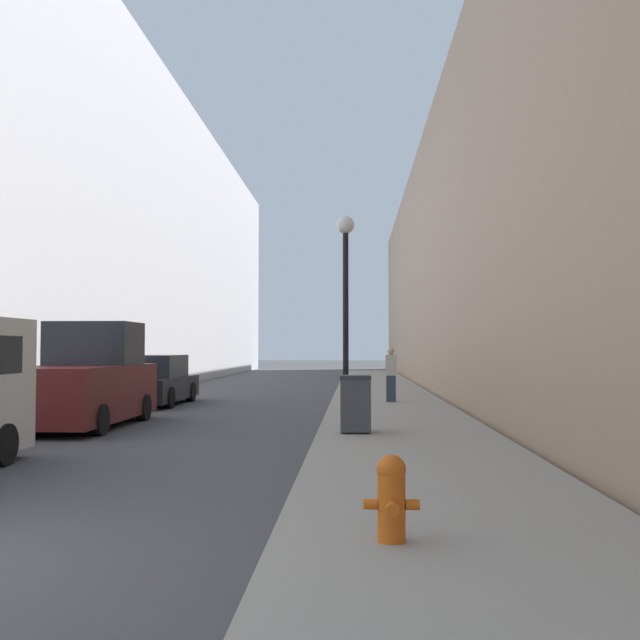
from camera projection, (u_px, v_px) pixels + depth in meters
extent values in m
cube|color=gray|center=(387.00, 401.00, 23.13)|extent=(3.54, 60.00, 0.13)
cube|color=#BCBCC1|center=(37.00, 230.00, 32.15)|extent=(12.00, 60.00, 14.28)
cube|color=#9E7F66|center=(559.00, 264.00, 30.94)|extent=(12.00, 60.00, 10.91)
cylinder|color=#D15614|center=(392.00, 508.00, 6.08)|extent=(0.24, 0.24, 0.57)
sphere|color=#D15614|center=(391.00, 469.00, 6.09)|extent=(0.25, 0.25, 0.25)
cylinder|color=#D15614|center=(391.00, 460.00, 6.10)|extent=(0.07, 0.07, 0.05)
cylinder|color=#D15614|center=(393.00, 509.00, 5.90)|extent=(0.11, 0.12, 0.11)
cylinder|color=#D15614|center=(370.00, 504.00, 6.09)|extent=(0.12, 0.09, 0.09)
cylinder|color=#D15614|center=(413.00, 505.00, 6.07)|extent=(0.12, 0.09, 0.09)
cube|color=#3D3D42|center=(356.00, 405.00, 13.91)|extent=(0.59, 0.55, 1.01)
cube|color=#2D2D31|center=(356.00, 377.00, 13.93)|extent=(0.60, 0.57, 0.08)
cylinder|color=black|center=(343.00, 427.00, 14.14)|extent=(0.05, 0.16, 0.16)
cylinder|color=black|center=(368.00, 427.00, 14.11)|extent=(0.05, 0.16, 0.16)
cylinder|color=black|center=(346.00, 408.00, 18.20)|extent=(0.28, 0.28, 0.25)
cylinder|color=black|center=(346.00, 322.00, 18.28)|extent=(0.15, 0.15, 4.65)
sphere|color=silver|center=(346.00, 225.00, 18.38)|extent=(0.46, 0.46, 0.46)
cylinder|color=black|center=(1.00, 445.00, 10.75)|extent=(0.24, 0.64, 0.64)
cube|color=#561919|center=(80.00, 392.00, 16.05)|extent=(2.11, 4.89, 1.21)
cube|color=black|center=(95.00, 343.00, 16.95)|extent=(1.95, 1.57, 1.01)
cylinder|color=black|center=(65.00, 407.00, 17.60)|extent=(0.24, 0.64, 0.64)
cylinder|color=black|center=(143.00, 408.00, 17.50)|extent=(0.24, 0.64, 0.64)
cylinder|color=black|center=(4.00, 419.00, 14.57)|extent=(0.24, 0.64, 0.64)
cylinder|color=black|center=(99.00, 420.00, 14.47)|extent=(0.24, 0.64, 0.64)
cube|color=black|center=(154.00, 388.00, 22.45)|extent=(1.81, 4.68, 0.70)
cube|color=#1E2328|center=(154.00, 366.00, 22.48)|extent=(1.60, 2.43, 0.70)
cylinder|color=black|center=(141.00, 392.00, 23.89)|extent=(0.24, 0.64, 0.64)
cylinder|color=black|center=(191.00, 392.00, 23.81)|extent=(0.24, 0.64, 0.64)
cylinder|color=black|center=(113.00, 397.00, 21.09)|extent=(0.24, 0.64, 0.64)
cylinder|color=black|center=(169.00, 398.00, 21.00)|extent=(0.24, 0.64, 0.64)
cube|color=#2D3347|center=(391.00, 389.00, 21.93)|extent=(0.29, 0.20, 0.81)
cube|color=#B7B2A3|center=(391.00, 365.00, 21.95)|extent=(0.34, 0.20, 0.64)
sphere|color=tan|center=(391.00, 351.00, 21.97)|extent=(0.22, 0.22, 0.22)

